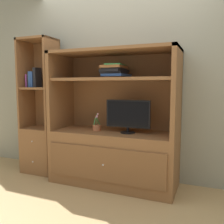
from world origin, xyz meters
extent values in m
plane|color=tan|center=(0.00, 0.00, 0.00)|extent=(8.00, 8.00, 0.00)
cube|color=gray|center=(0.00, 0.75, 1.40)|extent=(6.00, 0.10, 2.80)
cube|color=brown|center=(0.00, 0.40, 0.33)|extent=(1.57, 0.60, 0.67)
cube|color=brown|center=(0.00, 0.09, 0.33)|extent=(1.45, 0.02, 0.40)
sphere|color=silver|center=(0.00, 0.08, 0.33)|extent=(0.02, 0.02, 0.02)
cube|color=brown|center=(-0.76, 0.40, 1.17)|extent=(0.05, 0.60, 1.00)
cube|color=brown|center=(0.76, 0.40, 1.17)|extent=(0.05, 0.60, 1.00)
cube|color=brown|center=(0.00, 0.69, 1.17)|extent=(1.57, 0.02, 1.00)
cube|color=brown|center=(0.00, 0.40, 1.65)|extent=(1.57, 0.60, 0.04)
cube|color=brown|center=(0.00, 0.40, 1.32)|extent=(1.47, 0.54, 0.04)
cylinder|color=black|center=(0.20, 0.37, 0.67)|extent=(0.18, 0.18, 0.01)
cylinder|color=black|center=(0.20, 0.37, 0.71)|extent=(0.03, 0.03, 0.06)
cube|color=black|center=(0.20, 0.37, 0.90)|extent=(0.55, 0.02, 0.33)
cube|color=black|center=(0.20, 0.36, 0.90)|extent=(0.51, 0.00, 0.30)
cylinder|color=#B26642|center=(-0.22, 0.37, 0.70)|extent=(0.10, 0.10, 0.07)
cylinder|color=#3D6B33|center=(-0.22, 0.37, 0.81)|extent=(0.01, 0.01, 0.14)
cube|color=#2D7A38|center=(-0.20, 0.36, 0.79)|extent=(0.03, 0.07, 0.10)
cube|color=#2D7A38|center=(-0.24, 0.37, 0.79)|extent=(0.01, 0.06, 0.10)
sphere|color=#DB9EC6|center=(-0.22, 0.35, 0.84)|extent=(0.03, 0.03, 0.03)
sphere|color=#DB9EC6|center=(-0.21, 0.37, 0.85)|extent=(0.03, 0.03, 0.03)
sphere|color=#DB9EC6|center=(-0.21, 0.38, 0.88)|extent=(0.02, 0.02, 0.02)
cube|color=#A56638|center=(0.02, 0.41, 1.34)|extent=(0.23, 0.27, 0.02)
cube|color=#2D519E|center=(0.04, 0.41, 1.36)|extent=(0.29, 0.34, 0.03)
cube|color=black|center=(0.01, 0.40, 1.39)|extent=(0.27, 0.26, 0.03)
cube|color=black|center=(0.01, 0.41, 1.42)|extent=(0.29, 0.35, 0.03)
cube|color=black|center=(0.01, 0.39, 1.44)|extent=(0.25, 0.29, 0.02)
cube|color=#A56638|center=(0.01, 0.39, 1.46)|extent=(0.25, 0.33, 0.03)
cube|color=#338C4C|center=(0.03, 0.40, 1.49)|extent=(0.22, 0.35, 0.02)
cube|color=brown|center=(-1.13, 0.40, 0.32)|extent=(0.49, 0.36, 0.64)
sphere|color=silver|center=(-1.13, 0.21, 0.48)|extent=(0.02, 0.02, 0.02)
sphere|color=silver|center=(-1.13, 0.21, 0.19)|extent=(0.02, 0.02, 0.02)
cube|color=brown|center=(-1.36, 0.40, 1.26)|extent=(0.03, 0.36, 1.24)
cube|color=brown|center=(-0.90, 0.40, 1.26)|extent=(0.03, 0.36, 1.24)
cube|color=brown|center=(-1.13, 0.57, 1.26)|extent=(0.49, 0.02, 1.24)
cube|color=brown|center=(-1.13, 0.40, 1.20)|extent=(0.43, 0.33, 0.03)
cube|color=brown|center=(-1.13, 0.40, 1.87)|extent=(0.49, 0.36, 0.03)
cube|color=purple|center=(-1.30, 0.40, 1.31)|extent=(0.02, 0.14, 0.18)
cube|color=black|center=(-1.27, 0.40, 1.31)|extent=(0.03, 0.13, 0.18)
cube|color=#2D519E|center=(-1.24, 0.40, 1.33)|extent=(0.04, 0.15, 0.22)
cube|color=#2D519E|center=(-1.20, 0.40, 1.32)|extent=(0.03, 0.16, 0.22)
cube|color=black|center=(-1.15, 0.40, 1.35)|extent=(0.05, 0.14, 0.27)
camera|label=1|loc=(1.12, -2.38, 1.24)|focal=38.90mm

